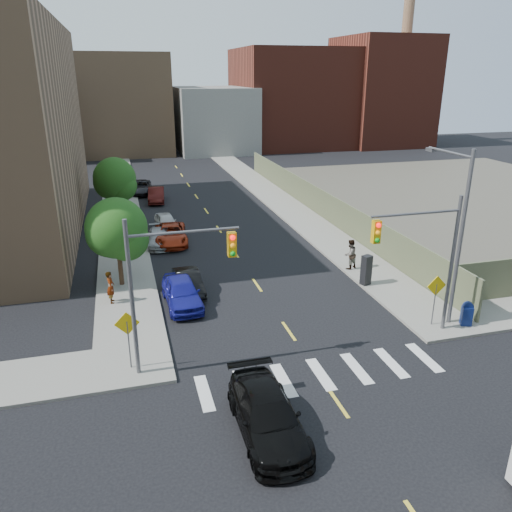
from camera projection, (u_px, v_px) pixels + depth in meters
ground at (361, 436)px, 17.95m from camera, size 160.00×160.00×0.00m
sidewalk_nw at (120, 193)px, 53.54m from camera, size 3.50×73.00×0.15m
sidewalk_ne at (258, 185)px, 57.38m from camera, size 3.50×73.00×0.15m
fence_north at (318, 201)px, 45.22m from camera, size 0.12×44.00×2.50m
gravel_lot at (475, 197)px, 52.00m from camera, size 36.00×42.00×0.06m
bg_bldg_west at (13, 117)px, 73.73m from camera, size 14.00×18.00×12.00m
bg_bldg_midwest at (123, 104)px, 78.98m from camera, size 14.00×16.00×15.00m
bg_bldg_center at (213, 119)px, 81.51m from camera, size 12.00×16.00×10.00m
bg_bldg_east at (291, 98)px, 85.74m from camera, size 18.00×18.00×16.00m
bg_bldg_fareast at (381, 92)px, 87.54m from camera, size 14.00×16.00×18.00m
smokestack at (404, 61)px, 86.80m from camera, size 1.80×1.80×28.00m
signal_nw at (168, 275)px, 20.32m from camera, size 4.59×0.30×7.00m
signal_ne at (426, 249)px, 23.28m from camera, size 4.59×0.30×7.00m
streetlight_ne at (457, 226)px, 24.41m from camera, size 0.25×3.70×9.00m
warn_sign_nw at (128, 330)px, 21.20m from camera, size 1.06×0.06×2.83m
warn_sign_ne at (436, 291)px, 24.92m from camera, size 1.06×0.06×2.83m
warn_sign_midwest at (121, 236)px, 33.41m from camera, size 1.06×0.06×2.83m
tree_west_near at (117, 232)px, 29.27m from camera, size 3.66×3.64×5.52m
tree_west_far at (115, 181)px, 42.84m from camera, size 3.66×3.64×5.52m
parked_car_blue at (182, 292)px, 27.74m from camera, size 2.06×4.70×1.58m
parked_car_black at (189, 283)px, 29.34m from camera, size 1.57×4.01×1.30m
parked_car_red at (171, 234)px, 37.85m from camera, size 2.72×5.28×1.42m
parked_car_silver at (159, 238)px, 37.38m from camera, size 2.02×4.30×1.21m
parked_car_white at (166, 222)px, 41.28m from camera, size 1.88×3.97×1.31m
parked_car_maroon at (156, 195)px, 49.92m from camera, size 1.97×4.54×1.45m
parked_car_grey at (141, 187)px, 53.38m from camera, size 2.50×5.05×1.38m
black_sedan at (267, 415)px, 17.84m from camera, size 2.15×5.28×1.53m
mailbox at (467, 314)px, 25.30m from camera, size 0.63×0.56×1.28m
payphone at (366, 270)px, 30.06m from camera, size 0.67×0.60×1.85m
pedestrian_west at (111, 287)px, 27.68m from camera, size 0.47×0.69×1.85m
pedestrian_east at (350, 254)px, 32.45m from camera, size 1.16×1.04×1.98m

